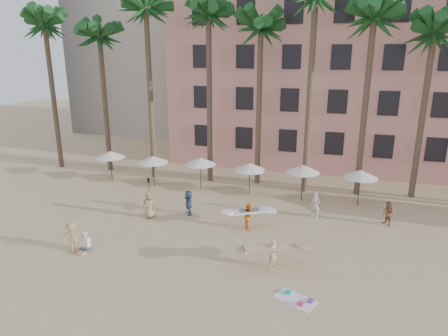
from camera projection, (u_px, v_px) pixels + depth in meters
ground at (213, 284)px, 19.17m from camera, size 120.00×120.00×0.00m
pink_hotel at (361, 79)px, 38.95m from camera, size 35.00×14.00×16.00m
palm_row at (280, 19)px, 29.13m from camera, size 44.40×5.40×16.30m
umbrella_row at (224, 164)px, 30.81m from camera, size 22.50×2.70×2.73m
beach_towel at (297, 299)px, 17.94m from camera, size 2.05×1.66×0.14m
carrier_yellow at (273, 251)px, 20.29m from camera, size 3.13×2.01×1.65m
carrier_white at (249, 215)px, 24.86m from camera, size 2.80×1.67×1.67m
beachgoers at (195, 214)px, 25.11m from camera, size 18.17×9.70×1.82m
paddle at (149, 189)px, 28.00m from camera, size 0.18×0.04×2.23m
seated_man at (85, 245)px, 22.15m from camera, size 0.47×0.83×1.08m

